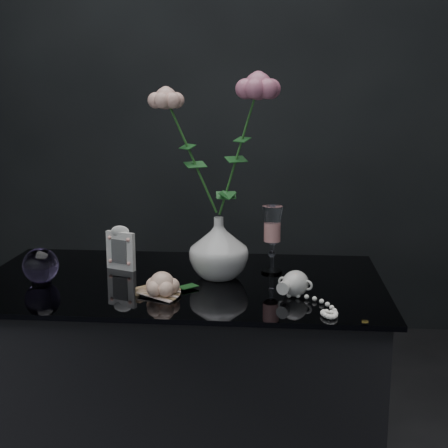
# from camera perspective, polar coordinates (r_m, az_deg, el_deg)

# --- Properties ---
(table) EXTENTS (1.05, 0.58, 0.76)m
(table) POSITION_cam_1_polar(r_m,az_deg,el_deg) (1.78, -3.86, -16.90)
(table) COLOR black
(table) RESTS_ON ground
(vase) EXTENTS (0.18, 0.18, 0.16)m
(vase) POSITION_cam_1_polar(r_m,az_deg,el_deg) (1.63, -0.49, -2.20)
(vase) COLOR silver
(vase) RESTS_ON table
(wine_glass) EXTENTS (0.06, 0.06, 0.18)m
(wine_glass) POSITION_cam_1_polar(r_m,az_deg,el_deg) (1.68, 4.42, -1.43)
(wine_glass) COLOR white
(wine_glass) RESTS_ON table
(picture_frame) EXTENTS (0.11, 0.10, 0.12)m
(picture_frame) POSITION_cam_1_polar(r_m,az_deg,el_deg) (1.73, -9.43, -2.15)
(picture_frame) COLOR white
(picture_frame) RESTS_ON table
(paperweight) EXTENTS (0.12, 0.12, 0.09)m
(paperweight) POSITION_cam_1_polar(r_m,az_deg,el_deg) (1.66, -16.42, -3.66)
(paperweight) COLOR #A482D4
(paperweight) RESTS_ON table
(paper_fan) EXTENTS (0.22, 0.18, 0.02)m
(paper_fan) POSITION_cam_1_polar(r_m,az_deg,el_deg) (1.52, -7.88, -6.07)
(paper_fan) COLOR beige
(paper_fan) RESTS_ON table
(loose_rose) EXTENTS (0.18, 0.21, 0.06)m
(loose_rose) POSITION_cam_1_polar(r_m,az_deg,el_deg) (1.50, -5.69, -5.49)
(loose_rose) COLOR #FFC1A4
(loose_rose) RESTS_ON table
(pearl_jar) EXTENTS (0.28, 0.29, 0.06)m
(pearl_jar) POSITION_cam_1_polar(r_m,az_deg,el_deg) (1.51, 6.53, -5.32)
(pearl_jar) COLOR silver
(pearl_jar) RESTS_ON table
(roses) EXTENTS (0.31, 0.12, 0.43)m
(roses) POSITION_cam_1_polar(r_m,az_deg,el_deg) (1.59, -0.50, 7.81)
(roses) COLOR beige
(roses) RESTS_ON vase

